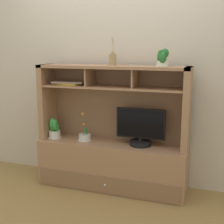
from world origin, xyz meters
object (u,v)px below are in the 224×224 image
at_px(media_console, 112,151).
at_px(magazine_stack_left, 68,83).
at_px(diffuser_bottle, 113,59).
at_px(potted_succulent, 162,59).
at_px(potted_orchid, 85,137).
at_px(tv_monitor, 140,130).
at_px(potted_fern, 54,129).

distance_m(media_console, magazine_stack_left, 0.86).
height_order(media_console, magazine_stack_left, media_console).
height_order(diffuser_bottle, potted_succulent, diffuser_bottle).
bearing_deg(potted_orchid, potted_succulent, -1.01).
height_order(media_console, tv_monitor, media_console).
height_order(potted_orchid, potted_fern, potted_orchid).
xyz_separation_m(potted_fern, potted_succulent, (1.16, 0.01, 0.77)).
height_order(potted_orchid, potted_succulent, potted_succulent).
bearing_deg(potted_fern, tv_monitor, 2.33).
height_order(potted_fern, magazine_stack_left, magazine_stack_left).
relative_size(media_console, potted_orchid, 5.06).
xyz_separation_m(potted_orchid, potted_succulent, (0.81, -0.01, 0.83)).
xyz_separation_m(tv_monitor, potted_succulent, (0.20, -0.03, 0.70)).
relative_size(magazine_stack_left, potted_succulent, 2.12).
bearing_deg(potted_succulent, tv_monitor, 171.66).
bearing_deg(potted_fern, potted_orchid, 3.84).
bearing_deg(potted_succulent, diffuser_bottle, 173.54).
distance_m(magazine_stack_left, potted_succulent, 1.03).
xyz_separation_m(media_console, diffuser_bottle, (0.00, 0.02, 0.96)).
relative_size(potted_fern, magazine_stack_left, 0.65).
xyz_separation_m(potted_orchid, potted_fern, (-0.35, -0.02, 0.06)).
bearing_deg(diffuser_bottle, potted_orchid, -171.92).
xyz_separation_m(tv_monitor, potted_fern, (-0.96, -0.04, -0.07)).
bearing_deg(potted_fern, magazine_stack_left, 14.89).
bearing_deg(media_console, tv_monitor, -1.79).
relative_size(potted_orchid, magazine_stack_left, 0.87).
height_order(potted_fern, potted_succulent, potted_succulent).
bearing_deg(magazine_stack_left, media_console, 0.65).
relative_size(potted_orchid, diffuser_bottle, 1.12).
height_order(potted_fern, diffuser_bottle, diffuser_bottle).
bearing_deg(magazine_stack_left, tv_monitor, -0.28).
relative_size(diffuser_bottle, potted_succulent, 1.66).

